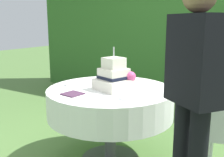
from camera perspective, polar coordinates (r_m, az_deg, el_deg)
The scene contains 7 objects.
foliage_hedge at distance 4.78m, azimuth 16.34°, elevation 11.61°, with size 6.10×0.54×2.71m, color #336628.
cake_table at distance 2.54m, azimuth -0.36°, elevation -5.11°, with size 1.19×1.19×0.74m.
wedding_cake at distance 2.44m, azimuth 0.56°, elevation 0.24°, with size 0.37×0.37×0.40m.
serving_plate_near at distance 2.16m, azimuth 2.99°, elevation -4.31°, with size 0.11×0.11×0.01m, color white.
serving_plate_far at distance 2.66m, azimuth -8.83°, elevation -1.32°, with size 0.13×0.13×0.01m, color white.
napkin_stack at distance 2.33m, azimuth -8.47°, elevation -3.28°, with size 0.16×0.16×0.01m, color #4C2D47.
standing_person at distance 1.73m, azimuth 17.10°, elevation -2.63°, with size 0.41×0.38×1.60m.
Camera 1 is at (1.29, -2.06, 1.35)m, focal length 42.51 mm.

